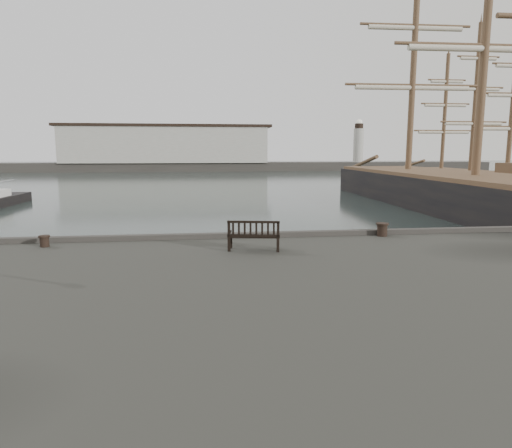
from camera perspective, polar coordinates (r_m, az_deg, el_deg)
The scene contains 8 objects.
ground at distance 16.84m, azimuth -4.02°, elevation -6.88°, with size 400.00×400.00×0.00m, color black.
breakwater at distance 108.23m, azimuth -9.33°, elevation 8.80°, with size 140.00×9.50×12.20m.
bench at distance 14.24m, azimuth -0.27°, elevation -2.13°, with size 1.69×0.85×0.93m.
bollard_left at distance 16.29m, azimuth -24.93°, elevation -1.95°, with size 0.35×0.35×0.37m, color black.
bollard_right at distance 17.25m, azimuth 15.50°, elevation -0.67°, with size 0.46×0.46×0.48m, color black.
yacht_d at distance 45.17m, azimuth -29.32°, elevation 2.35°, with size 2.43×8.26×10.51m.
tall_ship_main at distance 38.61m, azimuth 25.53°, elevation 2.52°, with size 9.63×42.72×31.89m.
tall_ship_far at distance 60.44m, azimuth 25.08°, elevation 4.51°, with size 5.38×23.92×20.46m.
Camera 1 is at (-0.88, -16.17, 4.63)m, focal length 32.00 mm.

